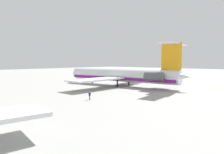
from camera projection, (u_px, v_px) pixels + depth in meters
name	position (u px, v px, depth m)	size (l,w,h in m)	color
ground	(137.00, 84.00, 74.68)	(334.25, 334.25, 0.00)	#9E9E99
main_jetliner	(123.00, 75.00, 68.74)	(46.04, 40.69, 13.40)	silver
ground_crew_near_nose	(128.00, 76.00, 97.00)	(0.42, 0.29, 1.78)	black
ground_crew_near_tail	(104.00, 77.00, 95.73)	(0.27, 0.41, 1.69)	black
ground_crew_portside	(90.00, 94.00, 44.09)	(0.39, 0.31, 1.83)	black
safety_cone_nose	(100.00, 78.00, 99.44)	(0.40, 0.40, 0.55)	#EA590F
taxiway_centreline	(136.00, 83.00, 76.43)	(98.35, 0.36, 0.01)	gold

